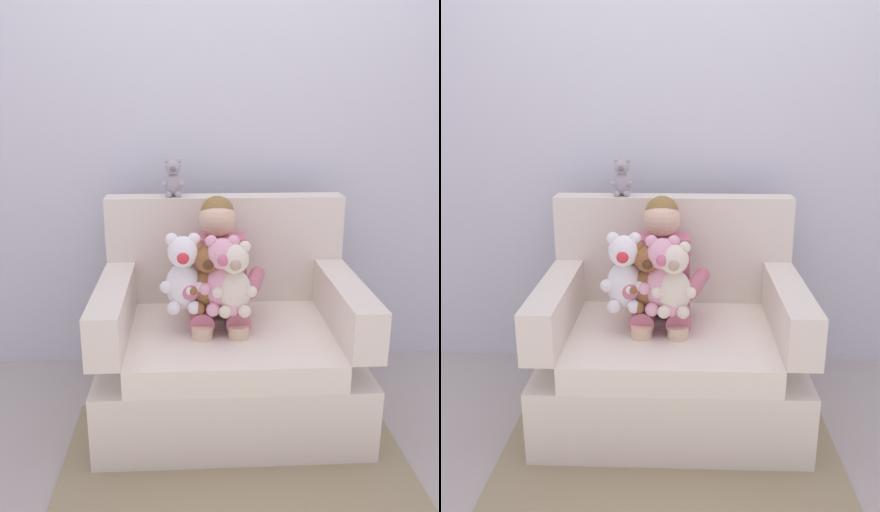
# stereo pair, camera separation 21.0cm
# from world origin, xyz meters

# --- Properties ---
(ground_plane) EXTENTS (8.00, 8.00, 0.00)m
(ground_plane) POSITION_xyz_m (0.00, 0.00, 0.00)
(ground_plane) COLOR #ADA89E
(back_wall) EXTENTS (6.00, 0.10, 2.60)m
(back_wall) POSITION_xyz_m (0.00, 0.64, 1.30)
(back_wall) COLOR silver
(back_wall) RESTS_ON ground
(floor_rug) EXTENTS (1.44, 1.45, 0.01)m
(floor_rug) POSITION_xyz_m (0.00, -0.65, 0.01)
(floor_rug) COLOR #998C66
(floor_rug) RESTS_ON ground
(armchair) EXTENTS (1.18, 0.86, 1.00)m
(armchair) POSITION_xyz_m (0.00, 0.04, 0.32)
(armchair) COLOR silver
(armchair) RESTS_ON ground
(seated_child) EXTENTS (0.45, 0.39, 0.82)m
(seated_child) POSITION_xyz_m (-0.05, 0.06, 0.67)
(seated_child) COLOR #C66B7F
(seated_child) RESTS_ON armchair
(plush_brown) EXTENTS (0.18, 0.15, 0.31)m
(plush_brown) POSITION_xyz_m (-0.10, -0.07, 0.71)
(plush_brown) COLOR brown
(plush_brown) RESTS_ON armchair
(plush_cream) EXTENTS (0.19, 0.16, 0.33)m
(plush_cream) POSITION_xyz_m (0.01, -0.12, 0.72)
(plush_cream) COLOR silver
(plush_cream) RESTS_ON armchair
(plush_pink) EXTENTS (0.21, 0.17, 0.35)m
(plush_pink) POSITION_xyz_m (-0.04, -0.09, 0.73)
(plush_pink) COLOR #EAA8BC
(plush_pink) RESTS_ON armchair
(plush_white) EXTENTS (0.21, 0.17, 0.35)m
(plush_white) POSITION_xyz_m (-0.21, -0.06, 0.73)
(plush_white) COLOR white
(plush_white) RESTS_ON armchair
(plush_grey_on_backrest) EXTENTS (0.11, 0.09, 0.19)m
(plush_grey_on_backrest) POSITION_xyz_m (-0.25, 0.36, 1.08)
(plush_grey_on_backrest) COLOR #9E9EA3
(plush_grey_on_backrest) RESTS_ON armchair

